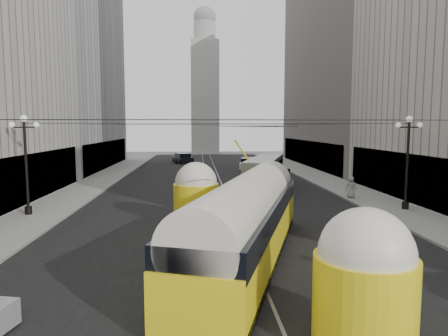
{
  "coord_description": "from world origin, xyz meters",
  "views": [
    {
      "loc": [
        -1.63,
        -8.14,
        5.8
      ],
      "look_at": [
        -0.03,
        16.29,
        3.25
      ],
      "focal_mm": 32.0,
      "sensor_mm": 36.0,
      "label": 1
    }
  ],
  "objects": [
    {
      "name": "pedestrian_crossing_a",
      "position": [
        -1.73,
        4.84,
        0.89
      ],
      "size": [
        0.5,
        0.69,
        1.78
      ],
      "primitive_type": "imported",
      "rotation": [
        0.0,
        0.0,
        1.46
      ],
      "color": "#222228",
      "rests_on": "ground"
    },
    {
      "name": "road",
      "position": [
        0.0,
        32.5,
        0.0
      ],
      "size": [
        20.0,
        85.0,
        0.02
      ],
      "primitive_type": "cube",
      "color": "black",
      "rests_on": "ground"
    },
    {
      "name": "rail_right",
      "position": [
        0.75,
        32.5,
        0.0
      ],
      "size": [
        0.12,
        85.0,
        0.04
      ],
      "primitive_type": "cube",
      "color": "gray",
      "rests_on": "ground"
    },
    {
      "name": "sidewalk_right",
      "position": [
        12.0,
        36.0,
        0.07
      ],
      "size": [
        4.0,
        72.0,
        0.15
      ],
      "primitive_type": "cube",
      "color": "gray",
      "rests_on": "ground"
    },
    {
      "name": "lamppost_left_mid",
      "position": [
        -12.6,
        18.0,
        3.74
      ],
      "size": [
        1.86,
        0.44,
        6.37
      ],
      "color": "black",
      "rests_on": "sidewalk_left"
    },
    {
      "name": "sedan_white_far",
      "position": [
        5.26,
        46.64,
        0.67
      ],
      "size": [
        2.77,
        4.95,
        1.47
      ],
      "color": "white",
      "rests_on": "ground"
    },
    {
      "name": "streetcar",
      "position": [
        0.5,
        8.6,
        1.83
      ],
      "size": [
        7.22,
        16.4,
        3.76
      ],
      "color": "yellow",
      "rests_on": "ground"
    },
    {
      "name": "catenary",
      "position": [
        0.12,
        31.49,
        5.88
      ],
      "size": [
        25.0,
        72.0,
        0.23
      ],
      "color": "black",
      "rests_on": "ground"
    },
    {
      "name": "lamppost_right_mid",
      "position": [
        12.6,
        18.0,
        3.74
      ],
      "size": [
        1.86,
        0.44,
        6.37
      ],
      "color": "black",
      "rests_on": "sidewalk_right"
    },
    {
      "name": "building_right_far",
      "position": [
        20.0,
        48.0,
        16.31
      ],
      "size": [
        12.6,
        32.6,
        32.6
      ],
      "color": "#514C47",
      "rests_on": "ground"
    },
    {
      "name": "distant_tower",
      "position": [
        0.0,
        80.0,
        14.97
      ],
      "size": [
        6.0,
        6.0,
        31.36
      ],
      "color": "#B2AFA8",
      "rests_on": "ground"
    },
    {
      "name": "building_left_far",
      "position": [
        -19.99,
        48.0,
        14.31
      ],
      "size": [
        12.6,
        28.6,
        28.6
      ],
      "color": "#999999",
      "rests_on": "ground"
    },
    {
      "name": "rail_left",
      "position": [
        -0.75,
        32.5,
        0.0
      ],
      "size": [
        0.12,
        85.0,
        0.04
      ],
      "primitive_type": "cube",
      "color": "gray",
      "rests_on": "ground"
    },
    {
      "name": "city_bus",
      "position": [
        4.66,
        28.85,
        1.58
      ],
      "size": [
        5.63,
        11.75,
        2.88
      ],
      "color": "gray",
      "rests_on": "ground"
    },
    {
      "name": "sidewalk_left",
      "position": [
        -12.0,
        36.0,
        0.07
      ],
      "size": [
        4.0,
        72.0,
        0.15
      ],
      "primitive_type": "cube",
      "color": "gray",
      "rests_on": "ground"
    },
    {
      "name": "sedan_dark_far",
      "position": [
        -4.07,
        55.69,
        0.72
      ],
      "size": [
        3.68,
        5.41,
        1.58
      ],
      "color": "black",
      "rests_on": "ground"
    },
    {
      "name": "pedestrian_sidewalk_right",
      "position": [
        10.5,
        22.45,
        1.01
      ],
      "size": [
        0.9,
        0.63,
        1.72
      ],
      "primitive_type": "imported",
      "rotation": [
        0.0,
        0.0,
        3.01
      ],
      "color": "gray",
      "rests_on": "sidewalk_right"
    }
  ]
}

